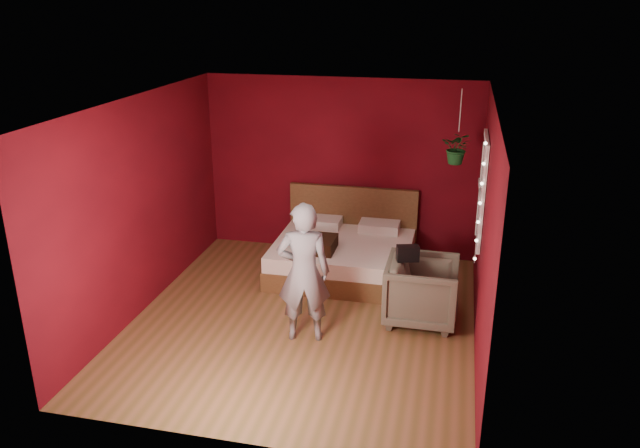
# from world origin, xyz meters

# --- Properties ---
(floor) EXTENTS (4.50, 4.50, 0.00)m
(floor) POSITION_xyz_m (0.00, 0.00, 0.00)
(floor) COLOR brown
(floor) RESTS_ON ground
(room_walls) EXTENTS (4.04, 4.54, 2.62)m
(room_walls) POSITION_xyz_m (0.00, 0.00, 1.68)
(room_walls) COLOR maroon
(room_walls) RESTS_ON ground
(window) EXTENTS (0.05, 0.97, 1.27)m
(window) POSITION_xyz_m (1.97, 0.90, 1.50)
(window) COLOR white
(window) RESTS_ON room_walls
(fairy_lights) EXTENTS (0.04, 0.04, 1.45)m
(fairy_lights) POSITION_xyz_m (1.94, 0.37, 1.50)
(fairy_lights) COLOR silver
(fairy_lights) RESTS_ON room_walls
(bed) EXTENTS (1.89, 1.61, 1.04)m
(bed) POSITION_xyz_m (0.21, 1.48, 0.27)
(bed) COLOR brown
(bed) RESTS_ON ground
(person) EXTENTS (0.66, 0.50, 1.62)m
(person) POSITION_xyz_m (0.11, -0.39, 0.81)
(person) COLOR gray
(person) RESTS_ON ground
(armchair) EXTENTS (0.85, 0.83, 0.77)m
(armchair) POSITION_xyz_m (1.37, 0.30, 0.39)
(armchair) COLOR #676551
(armchair) RESTS_ON ground
(handbag) EXTENTS (0.28, 0.19, 0.18)m
(handbag) POSITION_xyz_m (1.18, 0.28, 0.86)
(handbag) COLOR black
(handbag) RESTS_ON armchair
(throw_pillow) EXTENTS (0.49, 0.49, 0.17)m
(throw_pillow) POSITION_xyz_m (-0.08, 1.05, 0.56)
(throw_pillow) COLOR black
(throw_pillow) RESTS_ON bed
(hanging_plant) EXTENTS (0.42, 0.38, 0.94)m
(hanging_plant) POSITION_xyz_m (1.65, 1.43, 1.87)
(hanging_plant) COLOR silver
(hanging_plant) RESTS_ON room_walls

